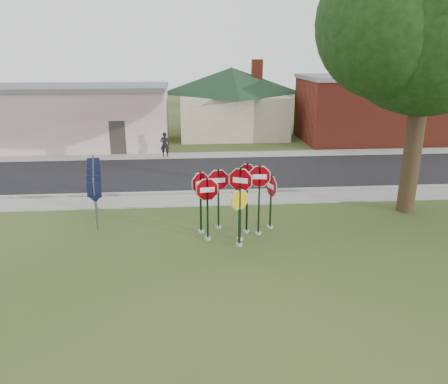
{
  "coord_description": "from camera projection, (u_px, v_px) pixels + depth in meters",
  "views": [
    {
      "loc": [
        -1.52,
        -13.05,
        6.4
      ],
      "look_at": [
        -0.26,
        2.0,
        1.51
      ],
      "focal_mm": 35.0,
      "sensor_mm": 36.0,
      "label": 1
    }
  ],
  "objects": [
    {
      "name": "stop_sign_far_left",
      "position": [
        201.0,
        194.0,
        15.71
      ],
      "size": [
        0.83,
        0.69,
        2.45
      ],
      "color": "gray",
      "rests_on": "ground"
    },
    {
      "name": "building_stucco",
      "position": [
        79.0,
        116.0,
        30.16
      ],
      "size": [
        12.2,
        6.2,
        4.2
      ],
      "color": "silver",
      "rests_on": "ground"
    },
    {
      "name": "stop_sign_right",
      "position": [
        259.0,
        189.0,
        15.48
      ],
      "size": [
        1.08,
        0.24,
        2.74
      ],
      "color": "gray",
      "rests_on": "ground"
    },
    {
      "name": "stop_sign_yellow",
      "position": [
        240.0,
        211.0,
        14.69
      ],
      "size": [
        0.88,
        0.44,
        2.15
      ],
      "color": "gray",
      "rests_on": "ground"
    },
    {
      "name": "pedestrian",
      "position": [
        165.0,
        145.0,
        27.27
      ],
      "size": [
        0.57,
        0.37,
        1.55
      ],
      "primitive_type": "imported",
      "rotation": [
        0.0,
        0.0,
        3.14
      ],
      "color": "black",
      "rests_on": "sidewalk_far"
    },
    {
      "name": "building_brick",
      "position": [
        371.0,
        108.0,
        32.21
      ],
      "size": [
        10.2,
        6.2,
        4.75
      ],
      "color": "maroon",
      "rests_on": "ground"
    },
    {
      "name": "building_house",
      "position": [
        232.0,
        88.0,
        34.36
      ],
      "size": [
        11.6,
        11.6,
        6.2
      ],
      "color": "beige",
      "rests_on": "ground"
    },
    {
      "name": "ground",
      "position": [
        237.0,
        254.0,
        14.46
      ],
      "size": [
        120.0,
        120.0,
        0.0
      ],
      "primitive_type": "plane",
      "color": "#304B1C",
      "rests_on": "ground"
    },
    {
      "name": "stop_sign_center",
      "position": [
        240.0,
        192.0,
        14.99
      ],
      "size": [
        1.06,
        0.49,
        2.79
      ],
      "color": "gray",
      "rests_on": "ground"
    },
    {
      "name": "sidewalk_near",
      "position": [
        223.0,
        199.0,
        19.67
      ],
      "size": [
        60.0,
        1.6,
        0.06
      ],
      "primitive_type": "cube",
      "color": "gray",
      "rests_on": "ground"
    },
    {
      "name": "stop_sign_far_right",
      "position": [
        271.0,
        194.0,
        16.18
      ],
      "size": [
        0.33,
        1.06,
        2.21
      ],
      "color": "gray",
      "rests_on": "ground"
    },
    {
      "name": "road",
      "position": [
        217.0,
        173.0,
        23.94
      ],
      "size": [
        60.0,
        7.0,
        0.04
      ],
      "primitive_type": "cube",
      "color": "black",
      "rests_on": "ground"
    },
    {
      "name": "curb",
      "position": [
        222.0,
        192.0,
        20.6
      ],
      "size": [
        60.0,
        0.2,
        0.14
      ],
      "primitive_type": "cube",
      "color": "gray",
      "rests_on": "ground"
    },
    {
      "name": "stop_sign_back_left",
      "position": [
        218.0,
        190.0,
        16.11
      ],
      "size": [
        1.1,
        0.24,
        2.44
      ],
      "color": "gray",
      "rests_on": "ground"
    },
    {
      "name": "sidewalk_far",
      "position": [
        212.0,
        155.0,
        28.01
      ],
      "size": [
        60.0,
        1.6,
        0.06
      ],
      "primitive_type": "cube",
      "color": "gray",
      "rests_on": "ground"
    },
    {
      "name": "oak_tree",
      "position": [
        431.0,
        15.0,
        16.02
      ],
      "size": [
        10.95,
        10.35,
        11.33
      ],
      "color": "black",
      "rests_on": "ground"
    },
    {
      "name": "stop_sign_left",
      "position": [
        207.0,
        200.0,
        15.11
      ],
      "size": [
        1.09,
        0.24,
        2.41
      ],
      "color": "gray",
      "rests_on": "ground"
    },
    {
      "name": "route_sign_row",
      "position": [
        95.0,
        183.0,
        17.93
      ],
      "size": [
        1.43,
        4.63,
        2.0
      ],
      "color": "#59595E",
      "rests_on": "ground"
    },
    {
      "name": "stop_sign_back_right",
      "position": [
        247.0,
        189.0,
        15.65
      ],
      "size": [
        0.85,
        0.5,
        2.75
      ],
      "color": "gray",
      "rests_on": "ground"
    }
  ]
}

